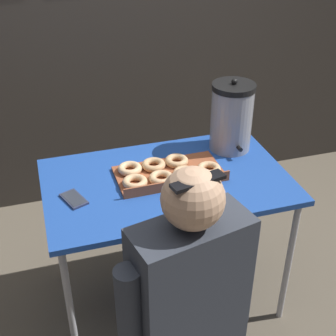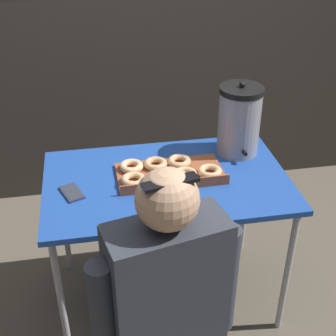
{
  "view_description": "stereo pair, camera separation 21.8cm",
  "coord_description": "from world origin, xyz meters",
  "px_view_note": "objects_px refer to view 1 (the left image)",
  "views": [
    {
      "loc": [
        -0.53,
        -1.78,
        1.99
      ],
      "look_at": [
        0.01,
        0.0,
        0.84
      ],
      "focal_mm": 50.0,
      "sensor_mm": 36.0,
      "label": 1
    },
    {
      "loc": [
        -0.32,
        -1.83,
        1.99
      ],
      "look_at": [
        0.01,
        0.0,
        0.84
      ],
      "focal_mm": 50.0,
      "sensor_mm": 36.0,
      "label": 2
    }
  ],
  "objects_px": {
    "donut_box": "(167,172)",
    "coffee_urn": "(232,117)",
    "cell_phone": "(74,199)",
    "person_seated": "(189,319)"
  },
  "relations": [
    {
      "from": "donut_box",
      "to": "cell_phone",
      "type": "distance_m",
      "value": 0.46
    },
    {
      "from": "cell_phone",
      "to": "donut_box",
      "type": "bearing_deg",
      "value": -12.78
    },
    {
      "from": "donut_box",
      "to": "coffee_urn",
      "type": "distance_m",
      "value": 0.46
    },
    {
      "from": "coffee_urn",
      "to": "person_seated",
      "type": "height_order",
      "value": "person_seated"
    },
    {
      "from": "cell_phone",
      "to": "person_seated",
      "type": "relative_size",
      "value": 0.13
    },
    {
      "from": "donut_box",
      "to": "person_seated",
      "type": "relative_size",
      "value": 0.42
    },
    {
      "from": "person_seated",
      "to": "donut_box",
      "type": "bearing_deg",
      "value": -112.61
    },
    {
      "from": "donut_box",
      "to": "coffee_urn",
      "type": "xyz_separation_m",
      "value": [
        0.4,
        0.17,
        0.16
      ]
    },
    {
      "from": "donut_box",
      "to": "coffee_urn",
      "type": "bearing_deg",
      "value": 22.49
    },
    {
      "from": "coffee_urn",
      "to": "cell_phone",
      "type": "height_order",
      "value": "coffee_urn"
    }
  ]
}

